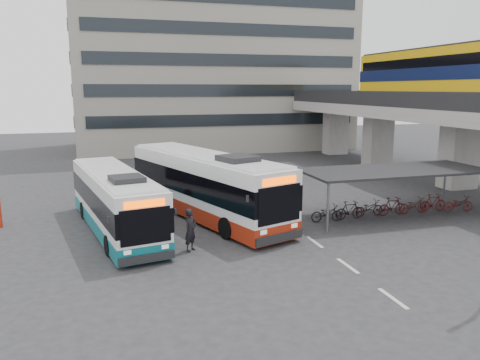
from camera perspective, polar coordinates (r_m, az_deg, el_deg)
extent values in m
plane|color=#28282B|center=(20.58, 2.72, -8.19)|extent=(120.00, 120.00, 0.00)
cube|color=gray|center=(35.50, 25.13, 2.78)|extent=(2.20, 1.60, 4.60)
cube|color=gray|center=(43.45, 16.45, 4.71)|extent=(2.20, 1.60, 4.60)
cube|color=gray|center=(50.33, 11.55, 5.76)|extent=(2.20, 1.60, 4.60)
cube|color=gray|center=(38.34, 21.53, 7.73)|extent=(8.00, 32.00, 0.90)
cube|color=black|center=(36.14, 16.86, 9.45)|extent=(0.35, 32.00, 1.10)
cube|color=black|center=(40.70, 25.87, 8.96)|extent=(0.35, 32.00, 1.10)
cube|color=#D29E0C|center=(36.01, 24.73, 11.39)|extent=(2.90, 20.00, 3.90)
cube|color=#091235|center=(36.01, 24.76, 11.71)|extent=(2.98, 20.02, 0.90)
cube|color=black|center=(36.04, 24.86, 12.98)|extent=(2.96, 19.20, 0.70)
cube|color=black|center=(36.10, 24.99, 14.48)|extent=(2.70, 19.60, 0.25)
cylinder|color=#595B60|center=(25.86, 7.06, -1.48)|extent=(0.12, 0.12, 2.40)
cylinder|color=#595B60|center=(30.88, 23.67, -0.28)|extent=(0.12, 0.12, 2.40)
cylinder|color=#595B60|center=(22.69, 10.64, -3.37)|extent=(0.12, 0.12, 2.40)
cube|color=black|center=(26.37, 18.33, 1.12)|extent=(10.00, 4.00, 0.12)
imported|color=black|center=(24.78, 10.37, -3.92)|extent=(1.71, 0.60, 0.90)
imported|color=black|center=(25.38, 13.07, -3.55)|extent=(1.66, 0.47, 1.00)
imported|color=black|center=(26.06, 15.63, -3.41)|extent=(1.71, 0.60, 0.90)
imported|color=black|center=(26.77, 18.07, -3.06)|extent=(1.66, 0.47, 1.00)
imported|color=#350C0F|center=(27.54, 20.36, -2.93)|extent=(1.71, 0.60, 0.90)
imported|color=#3F0C0F|center=(28.33, 22.54, -2.60)|extent=(1.66, 0.47, 1.00)
imported|color=#490C0F|center=(29.19, 24.59, -2.48)|extent=(1.71, 0.60, 0.90)
cube|color=gray|center=(56.04, -3.56, 16.93)|extent=(30.00, 15.00, 25.00)
cube|color=beige|center=(16.65, 18.15, -13.55)|extent=(0.15, 1.60, 0.01)
cube|color=beige|center=(18.98, 13.00, -10.15)|extent=(0.15, 1.60, 0.01)
cube|color=beige|center=(21.48, 9.09, -7.47)|extent=(0.15, 1.60, 0.01)
cube|color=white|center=(25.06, -4.33, -0.24)|extent=(6.54, 12.53, 2.83)
cube|color=maroon|center=(25.35, -4.29, -3.15)|extent=(6.59, 12.58, 0.77)
cube|color=black|center=(25.04, -4.34, 0.05)|extent=(6.60, 12.57, 1.18)
cube|color=#F44700|center=(19.92, 4.85, -0.12)|extent=(1.76, 0.68, 0.31)
cube|color=black|center=(22.23, -0.27, 2.63)|extent=(2.03, 2.07, 0.29)
cylinder|color=black|center=(21.51, -1.63, -5.88)|extent=(0.63, 1.07, 1.03)
cylinder|color=black|center=(28.88, -5.75, -1.52)|extent=(0.63, 1.07, 1.03)
cube|color=white|center=(23.26, -15.01, -2.17)|extent=(4.20, 10.80, 2.42)
cube|color=#0B5D67|center=(23.53, -14.87, -4.84)|extent=(4.25, 10.85, 0.66)
cube|color=black|center=(23.23, -15.02, -1.91)|extent=(4.27, 10.83, 1.01)
cube|color=#F44700|center=(18.05, -11.56, -2.87)|extent=(1.56, 0.38, 0.26)
cube|color=black|center=(20.45, -13.62, 0.12)|extent=(1.59, 1.64, 0.25)
cylinder|color=black|center=(20.18, -15.69, -7.69)|extent=(0.43, 0.91, 0.88)
cylinder|color=black|center=(26.56, -14.05, -3.08)|extent=(0.43, 0.91, 0.88)
imported|color=black|center=(19.96, -6.05, -6.08)|extent=(0.79, 0.79, 1.84)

